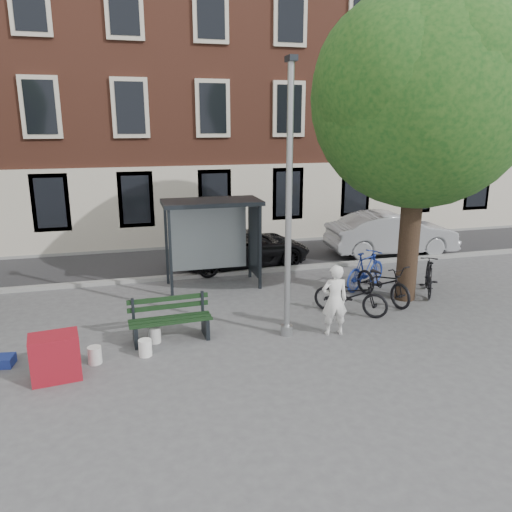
{
  "coord_description": "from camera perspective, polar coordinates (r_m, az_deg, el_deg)",
  "views": [
    {
      "loc": [
        -3.5,
        -10.21,
        4.8
      ],
      "look_at": [
        -0.2,
        2.01,
        1.4
      ],
      "focal_mm": 35.0,
      "sensor_mm": 36.0,
      "label": 1
    }
  ],
  "objects": [
    {
      "name": "curb_far",
      "position": [
        20.1,
        -4.66,
        1.34
      ],
      "size": [
        40.0,
        0.25,
        0.12
      ],
      "primitive_type": "cube",
      "color": "gray",
      "rests_on": "ground"
    },
    {
      "name": "lamppost",
      "position": [
        10.98,
        3.74,
        4.43
      ],
      "size": [
        0.28,
        0.35,
        6.11
      ],
      "color": "#9EA0A3",
      "rests_on": "ground"
    },
    {
      "name": "bike_d",
      "position": [
        15.17,
        19.15,
        -2.22
      ],
      "size": [
        1.27,
        1.74,
        1.04
      ],
      "primitive_type": "imported",
      "rotation": [
        0.0,
        0.0,
        2.63
      ],
      "color": "black",
      "rests_on": "ground"
    },
    {
      "name": "road",
      "position": [
        18.21,
        -3.5,
        -0.27
      ],
      "size": [
        40.0,
        4.0,
        0.01
      ],
      "primitive_type": "cube",
      "color": "#28282B",
      "rests_on": "ground"
    },
    {
      "name": "tree_right",
      "position": [
        13.84,
        18.7,
        17.66
      ],
      "size": [
        5.76,
        5.6,
        8.2
      ],
      "color": "black",
      "rests_on": "ground"
    },
    {
      "name": "car_silver",
      "position": [
        19.3,
        15.23,
        2.51
      ],
      "size": [
        4.9,
        1.98,
        1.58
      ],
      "primitive_type": "imported",
      "rotation": [
        0.0,
        0.0,
        1.51
      ],
      "color": "#999BA0",
      "rests_on": "ground"
    },
    {
      "name": "bucket_b",
      "position": [
        11.57,
        -11.51,
        -8.81
      ],
      "size": [
        0.32,
        0.32,
        0.36
      ],
      "primitive_type": "cylinder",
      "rotation": [
        0.0,
        0.0,
        -0.13
      ],
      "color": "silver",
      "rests_on": "ground"
    },
    {
      "name": "curb_near",
      "position": [
        16.31,
        -2.07,
        -1.87
      ],
      "size": [
        40.0,
        0.25,
        0.12
      ],
      "primitive_type": "cube",
      "color": "gray",
      "rests_on": "ground"
    },
    {
      "name": "red_stand",
      "position": [
        10.48,
        -21.96,
        -10.66
      ],
      "size": [
        0.97,
        0.71,
        0.9
      ],
      "primitive_type": "cube",
      "rotation": [
        0.0,
        0.0,
        0.13
      ],
      "color": "maroon",
      "rests_on": "ground"
    },
    {
      "name": "bucket_a",
      "position": [
        10.94,
        -17.95,
        -10.73
      ],
      "size": [
        0.33,
        0.33,
        0.36
      ],
      "primitive_type": "cylinder",
      "rotation": [
        0.0,
        0.0,
        -0.19
      ],
      "color": "silver",
      "rests_on": "ground"
    },
    {
      "name": "building_row",
      "position": [
        23.58,
        -6.94,
        20.28
      ],
      "size": [
        30.0,
        8.0,
        14.0
      ],
      "primitive_type": "cube",
      "color": "brown",
      "rests_on": "ground"
    },
    {
      "name": "bucket_c",
      "position": [
        10.99,
        -12.55,
        -10.2
      ],
      "size": [
        0.36,
        0.36,
        0.36
      ],
      "primitive_type": "cylinder",
      "rotation": [
        0.0,
        0.0,
        -0.35
      ],
      "color": "white",
      "rests_on": "ground"
    },
    {
      "name": "ground",
      "position": [
        11.81,
        3.51,
        -8.97
      ],
      "size": [
        90.0,
        90.0,
        0.0
      ],
      "primitive_type": "plane",
      "color": "#4C4C4F",
      "rests_on": "ground"
    },
    {
      "name": "bike_b",
      "position": [
        15.13,
        12.43,
        -1.55
      ],
      "size": [
        1.92,
        1.42,
        1.15
      ],
      "primitive_type": "imported",
      "rotation": [
        0.0,
        0.0,
        2.1
      ],
      "color": "navy",
      "rests_on": "ground"
    },
    {
      "name": "bus_shelter",
      "position": [
        14.89,
        -3.64,
        3.84
      ],
      "size": [
        2.85,
        1.45,
        2.62
      ],
      "color": "#1E2328",
      "rests_on": "ground"
    },
    {
      "name": "bike_c",
      "position": [
        14.17,
        14.32,
        -2.89
      ],
      "size": [
        1.2,
        2.22,
        1.11
      ],
      "primitive_type": "imported",
      "rotation": [
        0.0,
        0.0,
        0.23
      ],
      "color": "black",
      "rests_on": "ground"
    },
    {
      "name": "painter",
      "position": [
        11.66,
        8.96,
        -5.0
      ],
      "size": [
        0.65,
        0.47,
        1.68
      ],
      "primitive_type": "imported",
      "rotation": [
        0.0,
        0.0,
        3.03
      ],
      "color": "white",
      "rests_on": "ground"
    },
    {
      "name": "car_dark",
      "position": [
        17.2,
        -1.3,
        1.02
      ],
      "size": [
        4.78,
        2.61,
        1.27
      ],
      "primitive_type": "imported",
      "rotation": [
        0.0,
        0.0,
        1.68
      ],
      "color": "black",
      "rests_on": "ground"
    },
    {
      "name": "notice_sign",
      "position": [
        16.53,
        17.27,
        1.62
      ],
      "size": [
        0.28,
        0.13,
        1.66
      ],
      "rotation": [
        0.0,
        0.0,
        0.36
      ],
      "color": "#9EA0A3",
      "rests_on": "ground"
    },
    {
      "name": "bike_a",
      "position": [
        13.06,
        10.76,
        -4.43
      ],
      "size": [
        1.91,
        1.77,
        1.02
      ],
      "primitive_type": "imported",
      "rotation": [
        0.0,
        0.0,
        0.86
      ],
      "color": "black",
      "rests_on": "ground"
    },
    {
      "name": "bench",
      "position": [
        11.56,
        -9.76,
        -7.36
      ],
      "size": [
        1.88,
        0.7,
        0.95
      ],
      "rotation": [
        0.0,
        0.0,
        0.05
      ],
      "color": "#1E2328",
      "rests_on": "ground"
    }
  ]
}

